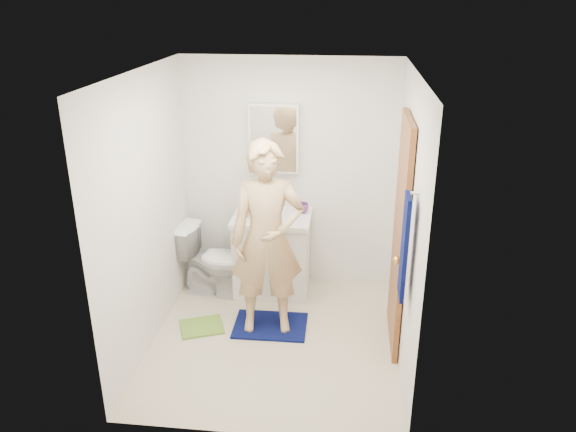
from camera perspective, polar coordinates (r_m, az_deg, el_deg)
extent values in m
cube|color=beige|center=(5.28, -1.31, -12.47)|extent=(2.20, 2.40, 0.02)
cube|color=white|center=(4.39, -1.59, 14.54)|extent=(2.20, 2.40, 0.02)
cube|color=silver|center=(5.83, 0.18, 4.25)|extent=(2.20, 0.02, 2.40)
cube|color=silver|center=(3.63, -4.04, -7.43)|extent=(2.20, 0.02, 2.40)
cube|color=silver|center=(4.97, -14.21, 0.32)|extent=(0.02, 2.40, 2.40)
cube|color=silver|center=(4.69, 12.12, -0.80)|extent=(0.02, 2.40, 2.40)
cube|color=white|center=(5.88, -1.60, -4.03)|extent=(0.75, 0.55, 0.80)
cube|color=white|center=(5.71, -1.65, -0.19)|extent=(0.79, 0.59, 0.05)
cylinder|color=white|center=(5.70, -1.65, -0.05)|extent=(0.40, 0.40, 0.03)
cylinder|color=silver|center=(5.84, -1.41, 1.24)|extent=(0.03, 0.03, 0.12)
cube|color=white|center=(5.68, -1.41, 7.93)|extent=(0.50, 0.12, 0.70)
cube|color=white|center=(5.62, -1.50, 7.78)|extent=(0.46, 0.01, 0.66)
cube|color=#985729|center=(4.89, 11.29, -1.99)|extent=(0.05, 0.80, 2.05)
sphere|color=gold|center=(4.63, 11.00, -4.42)|extent=(0.07, 0.07, 0.07)
cube|color=#080F4B|center=(4.15, 11.73, -3.15)|extent=(0.03, 0.24, 0.80)
cylinder|color=silver|center=(3.99, 12.76, 2.30)|extent=(0.06, 0.02, 0.02)
imported|color=white|center=(5.90, -7.55, -4.45)|extent=(0.78, 0.52, 0.74)
cube|color=#080F4B|center=(5.44, -1.81, -11.06)|extent=(0.69, 0.50, 0.02)
cube|color=olive|center=(5.49, -8.75, -11.05)|extent=(0.49, 0.45, 0.02)
imported|color=#AE6551|center=(5.67, -4.47, 0.92)|extent=(0.09, 0.10, 0.20)
imported|color=#6C3B82|center=(5.76, 1.47, 0.82)|extent=(0.13, 0.13, 0.10)
imported|color=tan|center=(4.98, -2.12, -2.41)|extent=(0.71, 0.53, 1.80)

